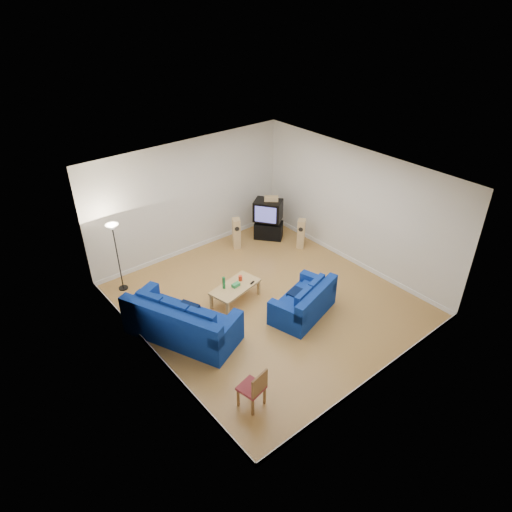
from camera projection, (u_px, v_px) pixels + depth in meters
room at (267, 246)px, 10.26m from camera, size 6.01×6.51×3.21m
sofa_three_seat at (181, 324)px, 9.80m from camera, size 1.96×2.67×0.95m
sofa_loveseat at (305, 304)px, 10.49m from camera, size 1.80×1.30×0.81m
coffee_table at (235, 288)px, 10.87m from camera, size 1.34×0.86×0.45m
bottle at (224, 283)px, 10.68m from camera, size 0.09×0.09×0.30m
tissue_box at (236, 285)px, 10.81m from camera, size 0.21×0.13×0.08m
red_canister at (240, 278)px, 11.00m from camera, size 0.11×0.11×0.13m
remote at (252, 283)px, 10.94m from camera, size 0.15×0.09×0.02m
tv_stand at (269, 230)px, 13.64m from camera, size 0.88×0.92×0.50m
av_receiver at (268, 220)px, 13.54m from camera, size 0.45×0.49×0.09m
television at (268, 211)px, 13.30m from camera, size 0.92×0.97×0.61m
centre_speaker at (271, 199)px, 13.11m from camera, size 0.40×0.39×0.14m
speaker_left at (236, 233)px, 13.04m from camera, size 0.31×0.34×0.91m
speaker_right at (301, 234)px, 13.05m from camera, size 0.33×0.32×0.88m
floor_lamp at (114, 236)px, 10.74m from camera, size 0.31×0.31×1.82m
dining_chair at (254, 387)px, 8.12m from camera, size 0.49×0.49×0.87m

